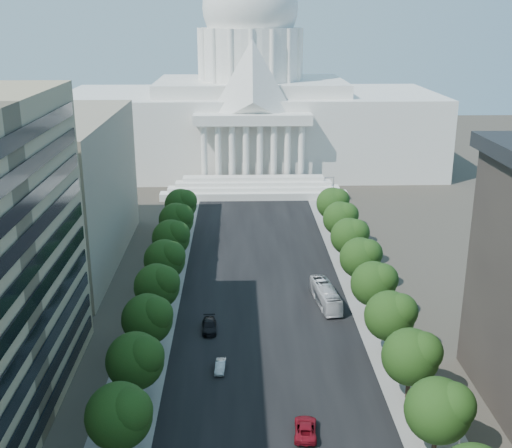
{
  "coord_description": "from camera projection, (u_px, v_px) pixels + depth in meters",
  "views": [
    {
      "loc": [
        -4.46,
        -25.87,
        48.83
      ],
      "look_at": [
        -1.38,
        78.41,
        14.76
      ],
      "focal_mm": 45.0,
      "sensor_mm": 36.0,
      "label": 1
    }
  ],
  "objects": [
    {
      "name": "road_asphalt",
      "position": [
        261.0,
        277.0,
        125.39
      ],
      "size": [
        30.0,
        260.0,
        0.01
      ],
      "primitive_type": "cube",
      "color": "black",
      "rests_on": "ground"
    },
    {
      "name": "sidewalk_left",
      "position": [
        164.0,
        278.0,
        124.85
      ],
      "size": [
        8.0,
        260.0,
        0.02
      ],
      "primitive_type": "cube",
      "color": "gray",
      "rests_on": "ground"
    },
    {
      "name": "sidewalk_right",
      "position": [
        358.0,
        276.0,
        125.92
      ],
      "size": [
        8.0,
        260.0,
        0.02
      ],
      "primitive_type": "cube",
      "color": "gray",
      "rests_on": "ground"
    },
    {
      "name": "capitol",
      "position": [
        251.0,
        108.0,
        209.34
      ],
      "size": [
        120.0,
        56.0,
        73.0
      ],
      "color": "white",
      "rests_on": "ground"
    },
    {
      "name": "office_block_left_far",
      "position": [
        21.0,
        192.0,
        128.88
      ],
      "size": [
        38.0,
        52.0,
        30.0
      ],
      "primitive_type": "cube",
      "color": "gray",
      "rests_on": "ground"
    },
    {
      "name": "tree_l_c",
      "position": [
        121.0,
        415.0,
        71.39
      ],
      "size": [
        7.79,
        7.6,
        9.97
      ],
      "color": "#33261C",
      "rests_on": "ground"
    },
    {
      "name": "tree_l_d",
      "position": [
        137.0,
        360.0,
        82.79
      ],
      "size": [
        7.79,
        7.6,
        9.97
      ],
      "color": "#33261C",
      "rests_on": "ground"
    },
    {
      "name": "tree_l_e",
      "position": [
        149.0,
        318.0,
        94.2
      ],
      "size": [
        7.79,
        7.6,
        9.97
      ],
      "color": "#33261C",
      "rests_on": "ground"
    },
    {
      "name": "tree_l_f",
      "position": [
        159.0,
        285.0,
        105.6
      ],
      "size": [
        7.79,
        7.6,
        9.97
      ],
      "color": "#33261C",
      "rests_on": "ground"
    },
    {
      "name": "tree_l_g",
      "position": [
        166.0,
        259.0,
        117.0
      ],
      "size": [
        7.79,
        7.6,
        9.97
      ],
      "color": "#33261C",
      "rests_on": "ground"
    },
    {
      "name": "tree_l_h",
      "position": [
        172.0,
        237.0,
        128.4
      ],
      "size": [
        7.79,
        7.6,
        9.97
      ],
      "color": "#33261C",
      "rests_on": "ground"
    },
    {
      "name": "tree_l_i",
      "position": [
        178.0,
        219.0,
        139.81
      ],
      "size": [
        7.79,
        7.6,
        9.97
      ],
      "color": "#33261C",
      "rests_on": "ground"
    },
    {
      "name": "tree_l_j",
      "position": [
        182.0,
        204.0,
        151.21
      ],
      "size": [
        7.79,
        7.6,
        9.97
      ],
      "color": "#33261C",
      "rests_on": "ground"
    },
    {
      "name": "tree_r_c",
      "position": [
        441.0,
        409.0,
        72.4
      ],
      "size": [
        7.79,
        7.6,
        9.97
      ],
      "color": "#33261C",
      "rests_on": "ground"
    },
    {
      "name": "tree_r_d",
      "position": [
        413.0,
        355.0,
        83.8
      ],
      "size": [
        7.79,
        7.6,
        9.97
      ],
      "color": "#33261C",
      "rests_on": "ground"
    },
    {
      "name": "tree_r_e",
      "position": [
        392.0,
        315.0,
        95.21
      ],
      "size": [
        7.79,
        7.6,
        9.97
      ],
      "color": "#33261C",
      "rests_on": "ground"
    },
    {
      "name": "tree_r_f",
      "position": [
        376.0,
        283.0,
        106.61
      ],
      "size": [
        7.79,
        7.6,
        9.97
      ],
      "color": "#33261C",
      "rests_on": "ground"
    },
    {
      "name": "tree_r_g",
      "position": [
        362.0,
        257.0,
        118.01
      ],
      "size": [
        7.79,
        7.6,
        9.97
      ],
      "color": "#33261C",
      "rests_on": "ground"
    },
    {
      "name": "tree_r_h",
      "position": [
        351.0,
        235.0,
        129.41
      ],
      "size": [
        7.79,
        7.6,
        9.97
      ],
      "color": "#33261C",
      "rests_on": "ground"
    },
    {
      "name": "tree_r_i",
      "position": [
        342.0,
        218.0,
        140.81
      ],
      "size": [
        7.79,
        7.6,
        9.97
      ],
      "color": "#33261C",
      "rests_on": "ground"
    },
    {
      "name": "tree_r_j",
      "position": [
        334.0,
        202.0,
        152.22
      ],
      "size": [
        7.79,
        7.6,
        9.97
      ],
      "color": "#33261C",
      "rests_on": "ground"
    },
    {
      "name": "streetlight_b",
      "position": [
        457.0,
        418.0,
        71.88
      ],
      "size": [
        2.61,
        0.44,
        9.0
      ],
      "color": "gray",
      "rests_on": "ground"
    },
    {
      "name": "streetlight_c",
      "position": [
        402.0,
        318.0,
        95.63
      ],
      "size": [
        2.61,
        0.44,
        9.0
      ],
      "color": "gray",
      "rests_on": "ground"
    },
    {
      "name": "streetlight_d",
      "position": [
        369.0,
        258.0,
        119.38
      ],
      "size": [
        2.61,
        0.44,
        9.0
      ],
      "color": "gray",
      "rests_on": "ground"
    },
    {
      "name": "streetlight_e",
      "position": [
        347.0,
        217.0,
        143.14
      ],
      "size": [
        2.61,
        0.44,
        9.0
      ],
      "color": "gray",
      "rests_on": "ground"
    },
    {
      "name": "streetlight_f",
      "position": [
        331.0,
        188.0,
        166.89
      ],
      "size": [
        2.61,
        0.44,
        9.0
      ],
      "color": "gray",
      "rests_on": "ground"
    },
    {
      "name": "car_silver",
      "position": [
        220.0,
        366.0,
        92.25
      ],
      "size": [
        1.65,
        4.13,
        1.33
      ],
      "primitive_type": "imported",
      "rotation": [
        0.0,
        0.0,
        -0.06
      ],
      "color": "#B2B5BA",
      "rests_on": "ground"
    },
    {
      "name": "car_red",
      "position": [
        306.0,
        429.0,
        78.13
      ],
      "size": [
        3.23,
        6.02,
        1.61
      ],
      "primitive_type": "imported",
      "rotation": [
        0.0,
        0.0,
        3.04
      ],
      "color": "maroon",
      "rests_on": "ground"
    },
    {
      "name": "car_dark_b",
      "position": [
        209.0,
        326.0,
        103.94
      ],
      "size": [
        2.53,
        5.75,
        1.64
      ],
      "primitive_type": "imported",
      "rotation": [
        0.0,
        0.0,
        0.04
      ],
      "color": "black",
      "rests_on": "ground"
    },
    {
      "name": "city_bus",
      "position": [
        326.0,
        295.0,
        113.05
      ],
      "size": [
        4.39,
        12.81,
        3.5
      ],
      "primitive_type": "imported",
      "rotation": [
        0.0,
        0.0,
        0.12
      ],
      "color": "silver",
      "rests_on": "ground"
    }
  ]
}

